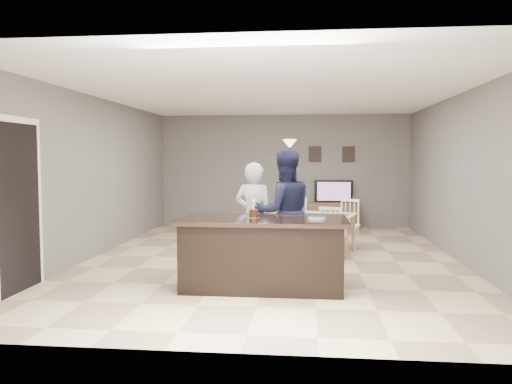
# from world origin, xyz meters

# --- Properties ---
(floor) EXTENTS (8.00, 8.00, 0.00)m
(floor) POSITION_xyz_m (0.00, 0.00, 0.00)
(floor) COLOR #CEB584
(floor) RESTS_ON ground
(room_shell) EXTENTS (8.00, 8.00, 8.00)m
(room_shell) POSITION_xyz_m (0.00, 0.00, 1.68)
(room_shell) COLOR slate
(room_shell) RESTS_ON floor
(kitchen_island) EXTENTS (2.15, 1.10, 0.90)m
(kitchen_island) POSITION_xyz_m (0.00, -1.80, 0.45)
(kitchen_island) COLOR black
(kitchen_island) RESTS_ON floor
(tv_console) EXTENTS (1.20, 0.40, 0.60)m
(tv_console) POSITION_xyz_m (1.20, 3.77, 0.30)
(tv_console) COLOR brown
(tv_console) RESTS_ON floor
(television) EXTENTS (0.91, 0.12, 0.53)m
(television) POSITION_xyz_m (1.20, 3.84, 0.86)
(television) COLOR black
(television) RESTS_ON tv_console
(tv_screen_glow) EXTENTS (0.78, 0.00, 0.78)m
(tv_screen_glow) POSITION_xyz_m (1.20, 3.76, 0.87)
(tv_screen_glow) COLOR #DE5618
(tv_screen_glow) RESTS_ON tv_console
(picture_frames) EXTENTS (1.10, 0.02, 0.38)m
(picture_frames) POSITION_xyz_m (1.15, 3.98, 1.75)
(picture_frames) COLOR black
(picture_frames) RESTS_ON room_shell
(doorway) EXTENTS (0.00, 2.10, 2.65)m
(doorway) POSITION_xyz_m (-2.99, -2.30, 1.26)
(doorway) COLOR black
(doorway) RESTS_ON floor
(woman) EXTENTS (0.67, 0.53, 1.60)m
(woman) POSITION_xyz_m (-0.21, -0.93, 0.80)
(woman) COLOR silver
(woman) RESTS_ON floor
(man) EXTENTS (1.03, 0.90, 1.79)m
(man) POSITION_xyz_m (0.24, -1.05, 0.90)
(man) COLOR #171B33
(man) RESTS_ON floor
(birthday_cake) EXTENTS (0.16, 0.16, 0.24)m
(birthday_cake) POSITION_xyz_m (-0.12, -1.79, 0.96)
(birthday_cake) COLOR gold
(birthday_cake) RESTS_ON kitchen_island
(plate_stack) EXTENTS (0.23, 0.23, 0.04)m
(plate_stack) POSITION_xyz_m (0.69, -1.81, 0.92)
(plate_stack) COLOR white
(plate_stack) RESTS_ON kitchen_island
(dining_table) EXTENTS (1.80, 1.98, 0.90)m
(dining_table) POSITION_xyz_m (0.66, 0.65, 0.57)
(dining_table) COLOR tan
(dining_table) RESTS_ON floor
(floor_lamp) EXTENTS (0.31, 0.31, 2.07)m
(floor_lamp) POSITION_xyz_m (0.18, 2.96, 1.61)
(floor_lamp) COLOR black
(floor_lamp) RESTS_ON floor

